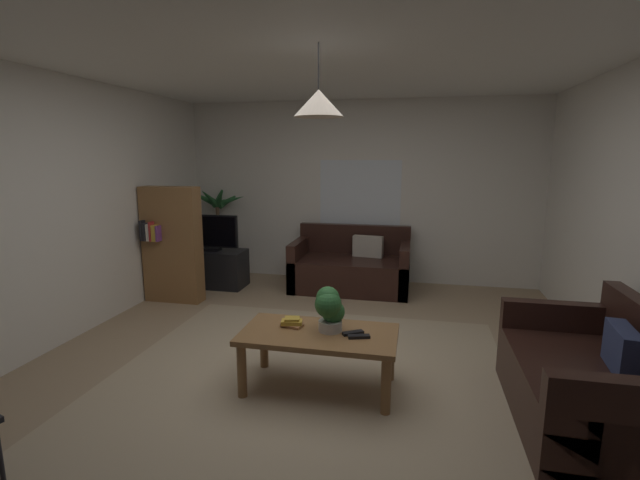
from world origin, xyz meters
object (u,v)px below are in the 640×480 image
Objects in this scene: book_on_table_1 at (292,322)px; coffee_table at (319,341)px; tv at (210,232)px; pendant_lamp at (319,103)px; book_on_table_0 at (292,325)px; potted_plant_on_table at (330,307)px; book_on_table_2 at (292,319)px; remote_on_table_0 at (353,333)px; remote_on_table_1 at (359,337)px; couch_right_side at (590,386)px; couch_under_window at (351,269)px; tv_stand at (213,268)px; potted_palm_corner at (218,232)px; bookshelf_corner at (172,244)px.

coffee_table is at bearing -15.78° from book_on_table_1.
tv reaches higher than coffee_table.
book_on_table_0 is at bearing 164.49° from pendant_lamp.
pendant_lamp is at bearing -145.18° from potted_plant_on_table.
book_on_table_2 is 1.62m from pendant_lamp.
book_on_table_2 is at bearing 69.26° from book_on_table_1.
remote_on_table_0 is 3.27m from tv.
remote_on_table_0 is at bearing 2.24° from coffee_table.
remote_on_table_1 is (0.53, -0.11, 0.00)m from book_on_table_0.
book_on_table_0 is at bearing -69.88° from book_on_table_2.
potted_plant_on_table is at bearing 34.82° from pendant_lamp.
pendant_lamp reaches higher than potted_plant_on_table.
couch_right_side is 8.66× the size of book_on_table_0.
couch_under_window reaches higher than book_on_table_2.
coffee_table is 7.33× the size of book_on_table_1.
couch_right_side is 2.09m from book_on_table_1.
tv_stand is at bearing -171.87° from couch_under_window.
potted_plant_on_table is (0.30, -0.01, 0.15)m from book_on_table_1.
couch_right_side is at bearing -32.51° from tv.
book_on_table_2 is at bearing -129.64° from remote_on_table_0.
pendant_lamp is at bearing -53.60° from potted_palm_corner.
potted_plant_on_table is 2.80m from bookshelf_corner.
book_on_table_2 is 0.34× the size of potted_plant_on_table.
couch_right_side is at bearing -4.29° from book_on_table_0.
remote_on_table_0 is 3.28m from tv_stand.
remote_on_table_1 is 1.68m from pendant_lamp.
potted_palm_corner is at bearing 88.00° from bookshelf_corner.
book_on_table_2 is 2.90m from tv.
remote_on_table_0 and remote_on_table_1 have the same top height.
tv reaches higher than couch_right_side.
remote_on_table_0 reaches higher than coffee_table.
book_on_table_0 is 0.99× the size of book_on_table_1.
bookshelf_corner reaches higher than book_on_table_2.
book_on_table_1 is 0.49m from remote_on_table_0.
remote_on_table_1 is at bearing -50.31° from potted_palm_corner.
couch_under_window is 13.34× the size of book_on_table_2.
couch_right_side is at bearing 53.90° from remote_on_table_0.
couch_under_window is 3.38m from couch_right_side.
remote_on_table_0 is at bearing -12.24° from potted_plant_on_table.
tv is 3.38m from pendant_lamp.
tv_stand is (-1.78, 2.32, -0.22)m from book_on_table_0.
coffee_table is 1.52× the size of tv.
couch_under_window is 1.12× the size of couch_right_side.
potted_plant_on_table is 0.70× the size of pendant_lamp.
tv_stand is (-1.87, -0.27, -0.02)m from couch_under_window.
bookshelf_corner is (-2.50, 1.74, 0.24)m from remote_on_table_1.
potted_plant_on_table is at bearing -2.28° from book_on_table_0.
tv_stand is at bearing 127.54° from book_on_table_0.
couch_under_window is 2.30m from bookshelf_corner.
pendant_lamp is at bearing -92.89° from couch_right_side.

